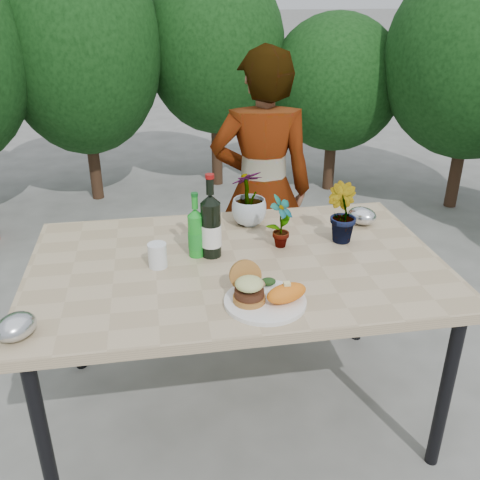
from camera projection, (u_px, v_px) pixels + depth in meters
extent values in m
plane|color=#62625E|center=(237.00, 408.00, 2.41)|extent=(80.00, 80.00, 0.00)
cube|color=tan|center=(237.00, 266.00, 2.09)|extent=(1.60, 1.00, 0.04)
cylinder|color=black|center=(43.00, 442.00, 1.77)|extent=(0.05, 0.05, 0.71)
cylinder|color=black|center=(445.00, 392.00, 1.99)|extent=(0.05, 0.05, 0.71)
cylinder|color=black|center=(72.00, 306.00, 2.52)|extent=(0.05, 0.05, 0.71)
cylinder|color=black|center=(362.00, 280.00, 2.74)|extent=(0.05, 0.05, 0.71)
cylinder|color=#382316|center=(96.00, 175.00, 4.69)|extent=(0.10, 0.10, 0.42)
ellipsoid|color=#1A4918|center=(80.00, 47.00, 4.23)|extent=(1.29, 1.29, 1.70)
cylinder|color=#382316|center=(217.00, 158.00, 5.01)|extent=(0.10, 0.10, 0.50)
ellipsoid|color=#1A4918|center=(215.00, 48.00, 4.59)|extent=(1.20, 1.20, 1.46)
cylinder|color=#382316|center=(329.00, 168.00, 4.92)|extent=(0.10, 0.10, 0.38)
ellipsoid|color=#1A4918|center=(335.00, 83.00, 4.59)|extent=(1.14, 1.14, 1.16)
cylinder|color=#382316|center=(454.00, 181.00, 4.51)|extent=(0.10, 0.10, 0.44)
ellipsoid|color=#1A4918|center=(476.00, 59.00, 4.08)|extent=(1.40, 1.40, 1.54)
cylinder|color=white|center=(265.00, 302.00, 1.81)|extent=(0.28, 0.28, 0.01)
cylinder|color=#B7722D|center=(249.00, 299.00, 1.79)|extent=(0.11, 0.11, 0.02)
cylinder|color=#472314|center=(249.00, 293.00, 1.78)|extent=(0.10, 0.10, 0.02)
ellipsoid|color=beige|center=(249.00, 284.00, 1.77)|extent=(0.10, 0.10, 0.04)
cylinder|color=#B7722D|center=(245.00, 276.00, 1.84)|extent=(0.11, 0.06, 0.11)
ellipsoid|color=orange|center=(287.00, 293.00, 1.78)|extent=(0.17, 0.12, 0.06)
ellipsoid|color=olive|center=(260.00, 283.00, 1.88)|extent=(0.04, 0.04, 0.02)
ellipsoid|color=#193814|center=(268.00, 282.00, 1.89)|extent=(0.06, 0.04, 0.03)
cylinder|color=black|center=(211.00, 230.00, 2.08)|extent=(0.08, 0.08, 0.22)
cylinder|color=white|center=(211.00, 235.00, 2.09)|extent=(0.08, 0.08, 0.09)
cone|color=black|center=(210.00, 199.00, 2.03)|extent=(0.08, 0.08, 0.04)
cylinder|color=black|center=(210.00, 186.00, 2.00)|extent=(0.03, 0.03, 0.06)
cylinder|color=maroon|center=(210.00, 176.00, 1.99)|extent=(0.03, 0.03, 0.02)
cylinder|color=green|center=(196.00, 236.00, 2.09)|extent=(0.06, 0.06, 0.17)
cylinder|color=#198C26|center=(196.00, 240.00, 2.10)|extent=(0.06, 0.06, 0.07)
cone|color=green|center=(195.00, 212.00, 2.05)|extent=(0.06, 0.06, 0.03)
cylinder|color=green|center=(195.00, 202.00, 2.03)|extent=(0.02, 0.02, 0.05)
cylinder|color=#0C5919|center=(194.00, 194.00, 2.02)|extent=(0.03, 0.03, 0.01)
cylinder|color=silver|center=(158.00, 255.00, 2.03)|extent=(0.07, 0.07, 0.09)
imported|color=#236021|center=(281.00, 222.00, 2.15)|extent=(0.14, 0.14, 0.22)
imported|color=#1F581E|center=(341.00, 213.00, 2.20)|extent=(0.16, 0.17, 0.25)
imported|color=#245A1F|center=(248.00, 197.00, 2.37)|extent=(0.18, 0.18, 0.25)
imported|color=silver|center=(249.00, 212.00, 2.38)|extent=(0.20, 0.20, 0.12)
ellipsoid|color=silver|center=(16.00, 327.00, 1.62)|extent=(0.17, 0.17, 0.08)
ellipsoid|color=silver|center=(362.00, 216.00, 2.39)|extent=(0.17, 0.17, 0.08)
imported|color=#A27151|center=(262.00, 191.00, 2.82)|extent=(0.58, 0.41, 1.48)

